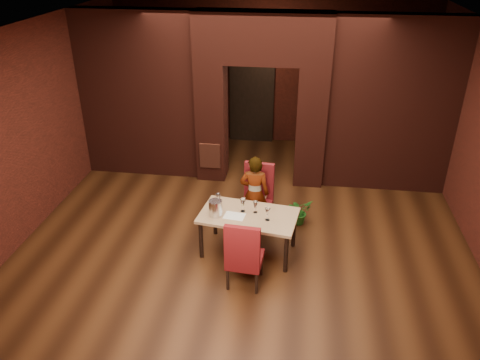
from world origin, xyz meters
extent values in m
plane|color=#422310|center=(0.00, 0.00, 0.00)|extent=(8.00, 8.00, 0.00)
cube|color=silver|center=(0.00, 0.00, 3.20)|extent=(7.00, 8.00, 0.04)
cube|color=maroon|center=(0.00, 4.00, 1.60)|extent=(7.00, 0.04, 3.20)
cube|color=maroon|center=(0.00, -4.00, 1.60)|extent=(7.00, 0.04, 3.20)
cube|color=maroon|center=(-3.50, 0.00, 1.60)|extent=(0.04, 8.00, 3.20)
cube|color=maroon|center=(-0.95, 2.00, 1.15)|extent=(0.55, 0.55, 2.30)
cube|color=maroon|center=(0.95, 2.00, 1.15)|extent=(0.55, 0.55, 2.30)
cube|color=maroon|center=(0.00, 2.00, 2.75)|extent=(2.45, 0.55, 0.90)
cube|color=maroon|center=(-2.36, 2.00, 1.60)|extent=(2.28, 0.35, 3.20)
cube|color=maroon|center=(2.36, 2.00, 1.60)|extent=(2.28, 0.35, 3.20)
cube|color=#A2472F|center=(-0.95, 1.71, 0.55)|extent=(0.40, 0.03, 0.50)
cube|color=black|center=(-0.40, 3.94, 1.05)|extent=(0.90, 0.08, 2.10)
cube|color=black|center=(-0.40, 3.90, 1.05)|extent=(1.02, 0.04, 2.22)
cube|color=tan|center=(0.08, -0.50, 0.33)|extent=(1.52, 0.99, 0.67)
cube|color=maroon|center=(0.12, 0.22, 0.54)|extent=(0.54, 0.54, 1.08)
cube|color=maroon|center=(0.12, -1.23, 0.52)|extent=(0.51, 0.51, 1.05)
imported|color=silver|center=(0.09, 0.16, 0.65)|extent=(0.48, 0.31, 1.30)
cube|color=white|center=(-0.12, -0.58, 0.67)|extent=(0.33, 0.26, 0.00)
cylinder|color=silver|center=(-0.40, -0.59, 0.79)|extent=(0.20, 0.20, 0.24)
cylinder|color=white|center=(-0.39, -0.43, 0.81)|extent=(0.07, 0.07, 0.29)
imported|color=#1F5D19|center=(0.82, 0.43, 0.22)|extent=(0.53, 0.52, 0.44)
camera|label=1|loc=(0.77, -6.36, 4.33)|focal=35.00mm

